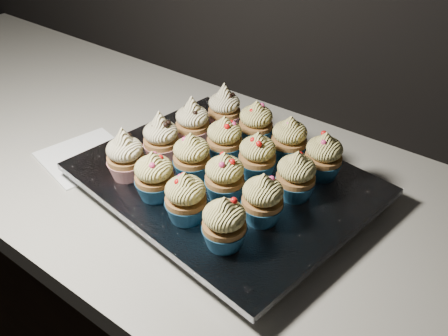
{
  "coord_description": "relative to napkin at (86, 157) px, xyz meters",
  "views": [
    {
      "loc": [
        0.36,
        1.14,
        1.43
      ],
      "look_at": [
        -0.06,
        1.68,
        0.95
      ],
      "focal_mm": 40.0,
      "sensor_mm": 36.0,
      "label": 1
    }
  ],
  "objects": [
    {
      "name": "worktop",
      "position": [
        0.33,
        0.1,
        -0.02
      ],
      "size": [
        2.44,
        0.64,
        0.04
      ],
      "primitive_type": "cube",
      "color": "beige",
      "rests_on": "cabinet"
    },
    {
      "name": "napkin",
      "position": [
        0.0,
        0.0,
        0.0
      ],
      "size": [
        0.18,
        0.18,
        0.0
      ],
      "primitive_type": "cube",
      "rotation": [
        0.0,
        0.0,
        -0.22
      ],
      "color": "white",
      "rests_on": "worktop"
    },
    {
      "name": "baking_tray",
      "position": [
        0.27,
        0.08,
        0.01
      ],
      "size": [
        0.47,
        0.38,
        0.02
      ],
      "primitive_type": "cube",
      "rotation": [
        0.0,
        0.0,
        -0.13
      ],
      "color": "black",
      "rests_on": "worktop"
    },
    {
      "name": "foil_lining",
      "position": [
        0.27,
        0.08,
        0.03
      ],
      "size": [
        0.51,
        0.42,
        0.01
      ],
      "primitive_type": "cube",
      "rotation": [
        0.0,
        0.0,
        -0.13
      ],
      "color": "silver",
      "rests_on": "baking_tray"
    },
    {
      "name": "cupcake_0",
      "position": [
        0.14,
        -0.02,
        0.07
      ],
      "size": [
        0.06,
        0.06,
        0.1
      ],
      "color": "#A41617",
      "rests_on": "foil_lining"
    },
    {
      "name": "cupcake_1",
      "position": [
        0.22,
        -0.03,
        0.07
      ],
      "size": [
        0.06,
        0.06,
        0.08
      ],
      "color": "navy",
      "rests_on": "foil_lining"
    },
    {
      "name": "cupcake_2",
      "position": [
        0.29,
        -0.04,
        0.07
      ],
      "size": [
        0.06,
        0.06,
        0.08
      ],
      "color": "navy",
      "rests_on": "foil_lining"
    },
    {
      "name": "cupcake_3",
      "position": [
        0.37,
        -0.05,
        0.07
      ],
      "size": [
        0.06,
        0.06,
        0.08
      ],
      "color": "navy",
      "rests_on": "foil_lining"
    },
    {
      "name": "cupcake_4",
      "position": [
        0.15,
        0.05,
        0.07
      ],
      "size": [
        0.06,
        0.06,
        0.1
      ],
      "color": "#A41617",
      "rests_on": "foil_lining"
    },
    {
      "name": "cupcake_5",
      "position": [
        0.23,
        0.04,
        0.07
      ],
      "size": [
        0.06,
        0.06,
        0.08
      ],
      "color": "navy",
      "rests_on": "foil_lining"
    },
    {
      "name": "cupcake_6",
      "position": [
        0.31,
        0.03,
        0.07
      ],
      "size": [
        0.06,
        0.06,
        0.08
      ],
      "color": "navy",
      "rests_on": "foil_lining"
    },
    {
      "name": "cupcake_7",
      "position": [
        0.38,
        0.02,
        0.07
      ],
      "size": [
        0.06,
        0.06,
        0.08
      ],
      "color": "navy",
      "rests_on": "foil_lining"
    },
    {
      "name": "cupcake_8",
      "position": [
        0.16,
        0.13,
        0.07
      ],
      "size": [
        0.06,
        0.06,
        0.1
      ],
      "color": "#A41617",
      "rests_on": "foil_lining"
    },
    {
      "name": "cupcake_9",
      "position": [
        0.24,
        0.12,
        0.07
      ],
      "size": [
        0.06,
        0.06,
        0.08
      ],
      "color": "navy",
      "rests_on": "foil_lining"
    },
    {
      "name": "cupcake_10",
      "position": [
        0.31,
        0.11,
        0.07
      ],
      "size": [
        0.06,
        0.06,
        0.08
      ],
      "color": "navy",
      "rests_on": "foil_lining"
    },
    {
      "name": "cupcake_11",
      "position": [
        0.39,
        0.1,
        0.07
      ],
      "size": [
        0.06,
        0.06,
        0.08
      ],
      "color": "navy",
      "rests_on": "foil_lining"
    },
    {
      "name": "cupcake_12",
      "position": [
        0.17,
        0.2,
        0.07
      ],
      "size": [
        0.06,
        0.06,
        0.1
      ],
      "color": "#A41617",
      "rests_on": "foil_lining"
    },
    {
      "name": "cupcake_13",
      "position": [
        0.25,
        0.2,
        0.07
      ],
      "size": [
        0.06,
        0.06,
        0.08
      ],
      "color": "navy",
      "rests_on": "foil_lining"
    },
    {
      "name": "cupcake_14",
      "position": [
        0.33,
        0.19,
        0.07
      ],
      "size": [
        0.06,
        0.06,
        0.08
      ],
      "color": "navy",
      "rests_on": "foil_lining"
    },
    {
      "name": "cupcake_15",
      "position": [
        0.4,
        0.18,
        0.07
      ],
      "size": [
        0.06,
        0.06,
        0.08
      ],
      "color": "navy",
      "rests_on": "foil_lining"
    }
  ]
}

